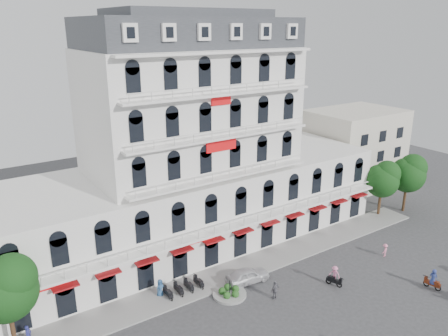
% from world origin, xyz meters
% --- Properties ---
extents(ground, '(120.00, 120.00, 0.00)m').
position_xyz_m(ground, '(0.00, 0.00, 0.00)').
color(ground, '#38383A').
rests_on(ground, ground).
extents(sidewalk, '(53.00, 4.00, 0.16)m').
position_xyz_m(sidewalk, '(0.00, 9.00, 0.08)').
color(sidewalk, gray).
rests_on(sidewalk, ground).
extents(main_building, '(45.00, 15.00, 25.80)m').
position_xyz_m(main_building, '(0.00, 18.00, 9.96)').
color(main_building, silver).
rests_on(main_building, ground).
extents(flank_building_east, '(14.00, 10.00, 12.00)m').
position_xyz_m(flank_building_east, '(30.00, 20.00, 6.00)').
color(flank_building_east, beige).
rests_on(flank_building_east, ground).
extents(traffic_island, '(3.20, 3.20, 1.60)m').
position_xyz_m(traffic_island, '(-3.00, 6.00, 0.26)').
color(traffic_island, gray).
rests_on(traffic_island, ground).
extents(parked_scooter_row, '(4.40, 1.80, 1.10)m').
position_xyz_m(parked_scooter_row, '(-6.35, 8.80, 0.00)').
color(parked_scooter_row, black).
rests_on(parked_scooter_row, ground).
extents(tree_west_inner, '(4.76, 4.76, 8.25)m').
position_xyz_m(tree_west_inner, '(-20.95, 9.48, 5.68)').
color(tree_west_inner, '#382314').
rests_on(tree_west_inner, ground).
extents(tree_east_inner, '(4.40, 4.37, 7.57)m').
position_xyz_m(tree_east_inner, '(24.05, 9.98, 5.21)').
color(tree_east_inner, '#382314').
rests_on(tree_east_inner, ground).
extents(tree_east_outer, '(4.65, 4.65, 8.05)m').
position_xyz_m(tree_east_outer, '(28.05, 8.98, 5.55)').
color(tree_east_outer, '#382314').
rests_on(tree_east_outer, ground).
extents(parked_car, '(4.65, 2.22, 1.53)m').
position_xyz_m(parked_car, '(-0.25, 6.87, 0.77)').
color(parked_car, silver).
rests_on(parked_car, ground).
extents(rider_east, '(0.65, 1.69, 2.09)m').
position_xyz_m(rider_east, '(13.90, -3.96, 1.03)').
color(rider_east, maroon).
rests_on(rider_east, ground).
extents(rider_center, '(0.96, 1.63, 2.14)m').
position_xyz_m(rider_center, '(6.40, 1.68, 1.13)').
color(rider_center, black).
rests_on(rider_center, ground).
extents(pedestrian_left, '(1.00, 0.80, 1.78)m').
position_xyz_m(pedestrian_left, '(-8.45, 9.50, 0.89)').
color(pedestrian_left, '#2A5180').
rests_on(pedestrian_left, ground).
extents(pedestrian_mid, '(1.13, 0.60, 1.84)m').
position_xyz_m(pedestrian_mid, '(0.22, 3.26, 0.92)').
color(pedestrian_mid, slate).
rests_on(pedestrian_mid, ground).
extents(pedestrian_right, '(1.07, 0.77, 1.50)m').
position_xyz_m(pedestrian_right, '(15.31, 2.52, 0.75)').
color(pedestrian_right, pink).
rests_on(pedestrian_right, ground).
extents(pedestrian_far, '(0.73, 0.73, 1.71)m').
position_xyz_m(pedestrian_far, '(-20.00, 9.50, 0.85)').
color(pedestrian_far, navy).
rests_on(pedestrian_far, ground).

